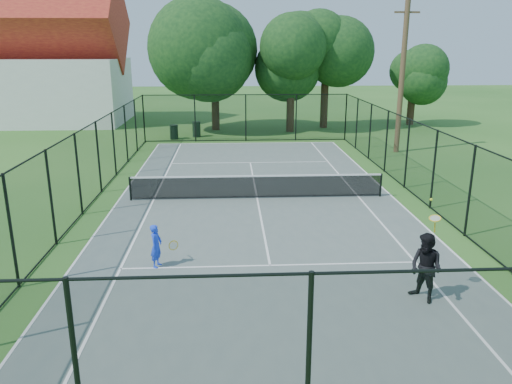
{
  "coord_description": "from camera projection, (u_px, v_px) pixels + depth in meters",
  "views": [
    {
      "loc": [
        -1.08,
        -19.07,
        5.9
      ],
      "look_at": [
        -0.21,
        -3.0,
        1.2
      ],
      "focal_mm": 35.0,
      "sensor_mm": 36.0,
      "label": 1
    }
  ],
  "objects": [
    {
      "name": "ground",
      "position": [
        257.0,
        200.0,
        19.99
      ],
      "size": [
        120.0,
        120.0,
        0.0
      ],
      "primitive_type": "plane",
      "color": "#295C1F"
    },
    {
      "name": "tennis_court",
      "position": [
        257.0,
        199.0,
        19.98
      ],
      "size": [
        11.0,
        24.0,
        0.06
      ],
      "primitive_type": "cube",
      "color": "#54635E",
      "rests_on": "ground"
    },
    {
      "name": "tennis_net",
      "position": [
        257.0,
        186.0,
        19.83
      ],
      "size": [
        10.08,
        0.08,
        0.95
      ],
      "color": "black",
      "rests_on": "tennis_court"
    },
    {
      "name": "fence",
      "position": [
        257.0,
        163.0,
        19.57
      ],
      "size": [
        13.1,
        26.1,
        3.0
      ],
      "color": "black",
      "rests_on": "ground"
    },
    {
      "name": "tree_near_left",
      "position": [
        214.0,
        48.0,
        35.23
      ],
      "size": [
        7.27,
        7.27,
        9.49
      ],
      "color": "#332114",
      "rests_on": "ground"
    },
    {
      "name": "tree_near_mid",
      "position": [
        291.0,
        65.0,
        34.73
      ],
      "size": [
        5.83,
        5.83,
        7.63
      ],
      "color": "#332114",
      "rests_on": "ground"
    },
    {
      "name": "tree_near_right",
      "position": [
        326.0,
        57.0,
        36.45
      ],
      "size": [
        5.86,
        5.86,
        8.09
      ],
      "color": "#332114",
      "rests_on": "ground"
    },
    {
      "name": "tree_far_right",
      "position": [
        413.0,
        81.0,
        38.32
      ],
      "size": [
        4.13,
        4.13,
        5.47
      ],
      "color": "#332114",
      "rests_on": "ground"
    },
    {
      "name": "building",
      "position": [
        24.0,
        60.0,
        38.81
      ],
      "size": [
        15.3,
        8.15,
        11.87
      ],
      "color": "silver",
      "rests_on": "ground"
    },
    {
      "name": "trash_bin_left",
      "position": [
        174.0,
        132.0,
        32.97
      ],
      "size": [
        0.58,
        0.58,
        0.94
      ],
      "color": "black",
      "rests_on": "ground"
    },
    {
      "name": "trash_bin_right",
      "position": [
        196.0,
        129.0,
        33.76
      ],
      "size": [
        0.58,
        0.58,
        1.03
      ],
      "color": "black",
      "rests_on": "ground"
    },
    {
      "name": "utility_pole",
      "position": [
        402.0,
        77.0,
        27.86
      ],
      "size": [
        1.4,
        0.3,
        8.45
      ],
      "color": "#4C3823",
      "rests_on": "ground"
    },
    {
      "name": "player_blue",
      "position": [
        156.0,
        246.0,
        13.63
      ],
      "size": [
        0.78,
        0.5,
        1.21
      ],
      "color": "blue",
      "rests_on": "tennis_court"
    },
    {
      "name": "player_black",
      "position": [
        426.0,
        268.0,
        11.72
      ],
      "size": [
        0.96,
        1.11,
        2.38
      ],
      "color": "black",
      "rests_on": "tennis_court"
    }
  ]
}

